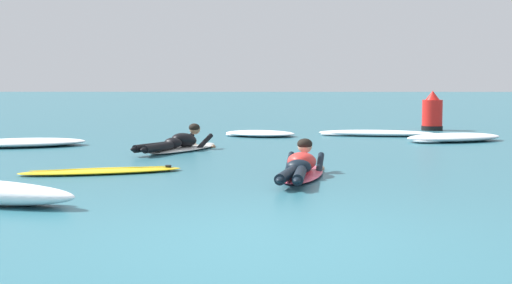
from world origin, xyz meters
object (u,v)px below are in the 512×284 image
(surfer_far, at_px, (180,144))
(drifting_surfboard, at_px, (102,171))
(channel_marker_buoy, at_px, (432,115))
(surfer_near, at_px, (301,167))

(surfer_far, distance_m, drifting_surfboard, 3.32)
(surfer_far, height_order, drifting_surfboard, surfer_far)
(surfer_far, relative_size, drifting_surfboard, 1.02)
(surfer_far, xyz_separation_m, channel_marker_buoy, (5.96, 5.65, 0.28))
(surfer_near, bearing_deg, surfer_far, 120.08)
(surfer_near, xyz_separation_m, channel_marker_buoy, (3.87, 9.27, 0.28))
(surfer_near, distance_m, channel_marker_buoy, 10.04)
(drifting_surfboard, distance_m, channel_marker_buoy, 11.12)
(surfer_near, height_order, surfer_far, same)
(surfer_far, bearing_deg, drifting_surfboard, -102.63)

